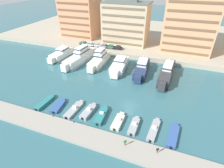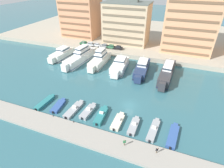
# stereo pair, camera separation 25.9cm
# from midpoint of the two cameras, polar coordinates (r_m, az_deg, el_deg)

# --- Properties ---
(ground_plane) EXTENTS (400.00, 400.00, 0.00)m
(ground_plane) POSITION_cam_midpoint_polar(r_m,az_deg,el_deg) (50.73, 5.84, -6.95)
(ground_plane) COLOR #336670
(quay_promenade) EXTENTS (180.00, 70.00, 1.95)m
(quay_promenade) POSITION_cam_midpoint_polar(r_m,az_deg,el_deg) (109.60, 15.70, 14.68)
(quay_promenade) COLOR #ADA38E
(quay_promenade) RESTS_ON ground
(pier_dock) EXTENTS (120.00, 5.46, 0.69)m
(pier_dock) POSITION_cam_midpoint_polar(r_m,az_deg,el_deg) (40.52, -0.11, -18.94)
(pier_dock) COLOR #9E998E
(pier_dock) RESTS_ON ground
(yacht_ivory_far_left) EXTENTS (5.35, 15.40, 6.16)m
(yacht_ivory_far_left) POSITION_cam_midpoint_polar(r_m,az_deg,el_deg) (82.14, -15.97, 9.43)
(yacht_ivory_far_left) COLOR silver
(yacht_ivory_far_left) RESTS_ON ground
(yacht_white_left) EXTENTS (6.13, 21.90, 8.07)m
(yacht_white_left) POSITION_cam_midpoint_polar(r_m,az_deg,el_deg) (76.08, -10.12, 8.81)
(yacht_white_left) COLOR white
(yacht_white_left) RESTS_ON ground
(yacht_ivory_mid_left) EXTENTS (4.72, 17.41, 7.92)m
(yacht_ivory_mid_left) POSITION_cam_midpoint_polar(r_m,az_deg,el_deg) (72.90, -3.96, 8.06)
(yacht_ivory_mid_left) COLOR silver
(yacht_ivory_mid_left) RESTS_ON ground
(yacht_white_center_left) EXTENTS (6.05, 16.13, 6.16)m
(yacht_white_center_left) POSITION_cam_midpoint_polar(r_m,az_deg,el_deg) (68.60, 2.59, 6.12)
(yacht_white_center_left) COLOR white
(yacht_white_center_left) RESTS_ON ground
(yacht_navy_center) EXTENTS (5.02, 17.62, 6.22)m
(yacht_navy_center) POSITION_cam_midpoint_polar(r_m,az_deg,el_deg) (67.16, 9.85, 5.07)
(yacht_navy_center) COLOR navy
(yacht_navy_center) RESTS_ON ground
(yacht_charcoal_center_right) EXTENTS (4.81, 20.52, 6.68)m
(yacht_charcoal_center_right) POSITION_cam_midpoint_polar(r_m,az_deg,el_deg) (65.72, 17.59, 3.56)
(yacht_charcoal_center_right) COLOR #333338
(yacht_charcoal_center_right) RESTS_ON ground
(motorboat_teal_far_left) EXTENTS (2.09, 7.75, 0.90)m
(motorboat_teal_far_left) POSITION_cam_midpoint_polar(r_m,az_deg,el_deg) (54.39, -20.91, -5.61)
(motorboat_teal_far_left) COLOR teal
(motorboat_teal_far_left) RESTS_ON ground
(motorboat_blue_left) EXTENTS (2.70, 6.57, 0.85)m
(motorboat_blue_left) POSITION_cam_midpoint_polar(r_m,az_deg,el_deg) (51.92, -16.95, -6.82)
(motorboat_blue_left) COLOR #33569E
(motorboat_blue_left) RESTS_ON ground
(motorboat_grey_mid_left) EXTENTS (2.53, 8.15, 1.31)m
(motorboat_grey_mid_left) POSITION_cam_midpoint_polar(r_m,az_deg,el_deg) (49.68, -12.17, -8.05)
(motorboat_grey_mid_left) COLOR #9EA3A8
(motorboat_grey_mid_left) RESTS_ON ground
(motorboat_grey_center_left) EXTENTS (2.43, 6.92, 1.52)m
(motorboat_grey_center_left) POSITION_cam_midpoint_polar(r_m,az_deg,el_deg) (48.16, -7.61, -8.82)
(motorboat_grey_center_left) COLOR #9EA3A8
(motorboat_grey_center_left) RESTS_ON ground
(motorboat_teal_center) EXTENTS (2.35, 7.45, 1.51)m
(motorboat_teal_center) POSITION_cam_midpoint_polar(r_m,az_deg,el_deg) (46.56, -3.40, -10.20)
(motorboat_teal_center) COLOR teal
(motorboat_teal_center) RESTS_ON ground
(motorboat_cream_center_right) EXTENTS (2.18, 6.67, 1.33)m
(motorboat_cream_center_right) POSITION_cam_midpoint_polar(r_m,az_deg,el_deg) (45.06, 2.11, -12.11)
(motorboat_cream_center_right) COLOR beige
(motorboat_cream_center_right) RESTS_ON ground
(motorboat_grey_mid_right) EXTENTS (1.92, 6.58, 1.33)m
(motorboat_grey_mid_right) POSITION_cam_midpoint_polar(r_m,az_deg,el_deg) (44.23, 7.26, -13.43)
(motorboat_grey_mid_right) COLOR #9EA3A8
(motorboat_grey_mid_right) RESTS_ON ground
(motorboat_grey_right) EXTENTS (2.40, 8.16, 1.18)m
(motorboat_grey_right) POSITION_cam_midpoint_polar(r_m,az_deg,el_deg) (44.28, 13.56, -14.34)
(motorboat_grey_right) COLOR #9EA3A8
(motorboat_grey_right) RESTS_ON ground
(motorboat_blue_far_right) EXTENTS (2.63, 8.20, 0.85)m
(motorboat_blue_far_right) POSITION_cam_midpoint_polar(r_m,az_deg,el_deg) (44.24, 19.43, -15.62)
(motorboat_blue_far_right) COLOR #33569E
(motorboat_blue_far_right) RESTS_ON ground
(car_green_far_left) EXTENTS (4.11, 1.94, 1.80)m
(car_green_far_left) POSITION_cam_midpoint_polar(r_m,az_deg,el_deg) (90.29, -9.07, 13.11)
(car_green_far_left) COLOR #2D6642
(car_green_far_left) RESTS_ON quay_promenade
(car_silver_left) EXTENTS (4.14, 1.99, 1.80)m
(car_silver_left) POSITION_cam_midpoint_polar(r_m,az_deg,el_deg) (88.21, -6.99, 12.81)
(car_silver_left) COLOR #B7BCC1
(car_silver_left) RESTS_ON quay_promenade
(car_silver_mid_left) EXTENTS (4.14, 2.00, 1.80)m
(car_silver_mid_left) POSITION_cam_midpoint_polar(r_m,az_deg,el_deg) (87.16, -4.91, 12.69)
(car_silver_mid_left) COLOR #B7BCC1
(car_silver_mid_left) RESTS_ON quay_promenade
(car_grey_center_left) EXTENTS (4.12, 1.97, 1.80)m
(car_grey_center_left) POSITION_cam_midpoint_polar(r_m,az_deg,el_deg) (85.68, -2.35, 12.43)
(car_grey_center_left) COLOR slate
(car_grey_center_left) RESTS_ON quay_promenade
(car_green_center) EXTENTS (4.15, 2.02, 1.80)m
(car_green_center) POSITION_cam_midpoint_polar(r_m,az_deg,el_deg) (84.47, -0.22, 12.16)
(car_green_center) COLOR #2D6642
(car_green_center) RESTS_ON quay_promenade
(car_black_center_right) EXTENTS (4.13, 1.97, 1.80)m
(car_black_center_right) POSITION_cam_midpoint_polar(r_m,az_deg,el_deg) (83.35, 2.19, 11.85)
(car_black_center_right) COLOR black
(car_black_center_right) RESTS_ON quay_promenade
(apartment_block_far_left) EXTENTS (19.21, 15.52, 28.41)m
(apartment_block_far_left) POSITION_cam_midpoint_polar(r_m,az_deg,el_deg) (103.19, -10.07, 22.47)
(apartment_block_far_left) COLOR tan
(apartment_block_far_left) RESTS_ON quay_promenade
(apartment_block_left) EXTENTS (21.86, 13.74, 21.24)m
(apartment_block_left) POSITION_cam_midpoint_polar(r_m,az_deg,el_deg) (90.99, 4.91, 19.24)
(apartment_block_left) COLOR #C6AD89
(apartment_block_left) RESTS_ON quay_promenade
(apartment_block_mid_left) EXTENTS (21.18, 18.39, 28.59)m
(apartment_block_mid_left) POSITION_cam_midpoint_polar(r_m,az_deg,el_deg) (87.22, 24.40, 18.59)
(apartment_block_mid_left) COLOR tan
(apartment_block_mid_left) RESTS_ON quay_promenade
(pedestrian_near_edge) EXTENTS (0.52, 0.44, 1.63)m
(pedestrian_near_edge) POSITION_cam_midpoint_polar(r_m,az_deg,el_deg) (39.04, 14.67, -20.09)
(pedestrian_near_edge) COLOR #7A6B56
(pedestrian_near_edge) RESTS_ON pier_dock
(pedestrian_mid_deck) EXTENTS (0.58, 0.46, 1.74)m
(pedestrian_mid_deck) POSITION_cam_midpoint_polar(r_m,az_deg,el_deg) (39.14, 4.31, -18.39)
(pedestrian_mid_deck) COLOR #7A6B56
(pedestrian_mid_deck) RESTS_ON pier_dock
(bollard_west) EXTENTS (0.20, 0.20, 0.61)m
(bollard_west) POSITION_cam_midpoint_polar(r_m,az_deg,el_deg) (48.24, -18.61, -9.69)
(bollard_west) COLOR #2D2D33
(bollard_west) RESTS_ON pier_dock
(bollard_west_mid) EXTENTS (0.20, 0.20, 0.61)m
(bollard_west_mid) POSITION_cam_midpoint_polar(r_m,az_deg,el_deg) (45.20, -12.32, -11.85)
(bollard_west_mid) COLOR #2D2D33
(bollard_west_mid) RESTS_ON pier_dock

